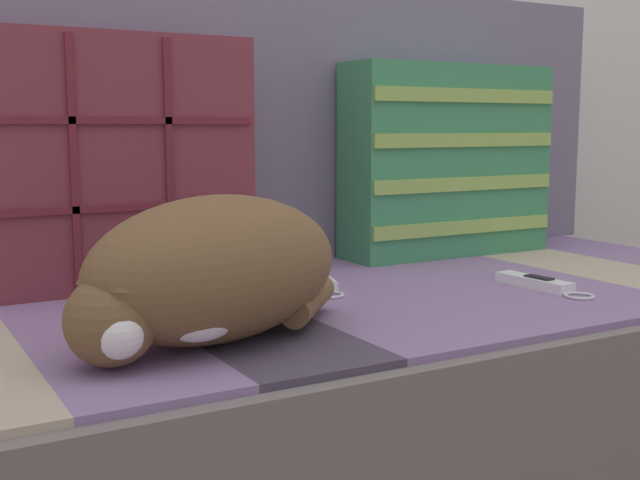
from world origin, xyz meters
name	(u,v)px	position (x,y,z in m)	size (l,w,h in m)	color
couch	(317,412)	(0.00, 0.12, 0.21)	(1.88, 0.86, 0.42)	gray
sofa_backrest	(229,123)	(0.00, 0.48, 0.70)	(1.84, 0.14, 0.56)	slate
throw_pillow_quilted	(112,163)	(-0.28, 0.33, 0.63)	(0.48, 0.14, 0.43)	brown
throw_pillow_striped	(447,161)	(0.44, 0.33, 0.62)	(0.47, 0.14, 0.40)	#3D8956
sleeping_cat	(210,274)	(-0.27, -0.09, 0.51)	(0.44, 0.33, 0.19)	brown
game_remote_near	(319,281)	(0.03, 0.16, 0.42)	(0.09, 0.19, 0.02)	white
game_remote_far	(537,283)	(0.34, -0.04, 0.42)	(0.05, 0.20, 0.02)	white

